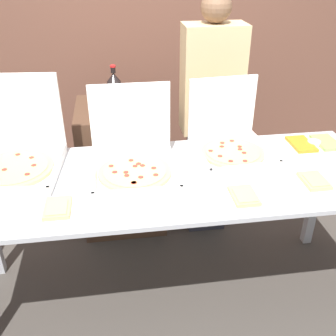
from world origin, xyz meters
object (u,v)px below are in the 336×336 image
pizza_box_near_right (15,155)px  person_guest_plaid (210,119)px  pizza_box_near_left (230,142)px  soda_can_silver (142,107)px  paper_plate_front_left (244,197)px  veggie_tray (313,146)px  paper_plate_front_center (314,182)px  paper_plate_front_right (58,209)px  pizza_box_far_right (134,159)px  soda_bottle (115,93)px

pizza_box_near_right → person_guest_plaid: 1.30m
pizza_box_near_left → soda_can_silver: 0.67m
paper_plate_front_left → veggie_tray: 0.73m
person_guest_plaid → pizza_box_near_right: bearing=22.2°
person_guest_plaid → paper_plate_front_left: bearing=86.3°
pizza_box_near_left → pizza_box_near_right: 1.20m
pizza_box_near_right → paper_plate_front_center: pizza_box_near_right is taller
veggie_tray → person_guest_plaid: 0.72m
paper_plate_front_left → paper_plate_front_right: (-0.88, 0.03, 0.00)m
pizza_box_far_right → soda_can_silver: 0.62m
pizza_box_far_right → paper_plate_front_center: 0.95m
pizza_box_near_left → soda_can_silver: (-0.47, 0.48, 0.06)m
pizza_box_far_right → pizza_box_near_left: 0.58m
paper_plate_front_left → person_guest_plaid: person_guest_plaid is taller
pizza_box_far_right → pizza_box_near_right: pizza_box_near_right is taller
soda_bottle → soda_can_silver: 0.21m
veggie_tray → soda_bottle: soda_bottle is taller
soda_can_silver → paper_plate_front_left: bearing=-66.8°
pizza_box_far_right → pizza_box_near_left: pizza_box_far_right is taller
soda_bottle → soda_can_silver: size_ratio=2.61×
pizza_box_near_left → soda_bottle: 0.86m
pizza_box_near_left → soda_bottle: size_ratio=1.43×
paper_plate_front_center → paper_plate_front_right: bearing=-177.6°
paper_plate_front_left → soda_bottle: size_ratio=0.71×
paper_plate_front_right → pizza_box_near_left: bearing=25.1°
paper_plate_front_right → veggie_tray: size_ratio=0.65×
pizza_box_near_right → veggie_tray: (1.72, -0.02, -0.06)m
paper_plate_front_left → paper_plate_front_right: size_ratio=1.00×
paper_plate_front_right → veggie_tray: (1.46, 0.42, 0.01)m
soda_bottle → paper_plate_front_left: bearing=-60.6°
pizza_box_near_right → pizza_box_near_left: bearing=5.3°
paper_plate_front_left → veggie_tray: (0.58, 0.45, 0.01)m
pizza_box_near_right → paper_plate_front_left: (1.14, -0.47, -0.07)m
pizza_box_near_right → soda_bottle: 0.81m
pizza_box_far_right → person_guest_plaid: person_guest_plaid is taller
paper_plate_front_left → person_guest_plaid: 0.96m
paper_plate_front_right → pizza_box_far_right: bearing=39.3°
paper_plate_front_center → veggie_tray: bearing=64.7°
paper_plate_front_center → person_guest_plaid: 0.94m
paper_plate_front_left → soda_bottle: soda_bottle is taller
pizza_box_far_right → veggie_tray: 1.09m
pizza_box_near_left → paper_plate_front_left: size_ratio=2.00×
pizza_box_far_right → paper_plate_front_left: (0.51, -0.34, -0.07)m
pizza_box_far_right → pizza_box_near_right: 0.65m
veggie_tray → person_guest_plaid: size_ratio=0.20×
paper_plate_front_right → person_guest_plaid: (0.95, 0.93, 0.00)m
veggie_tray → paper_plate_front_right: bearing=-163.8°
paper_plate_front_center → pizza_box_near_left: bearing=131.3°
paper_plate_front_left → soda_can_silver: 1.04m
veggie_tray → person_guest_plaid: person_guest_plaid is taller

